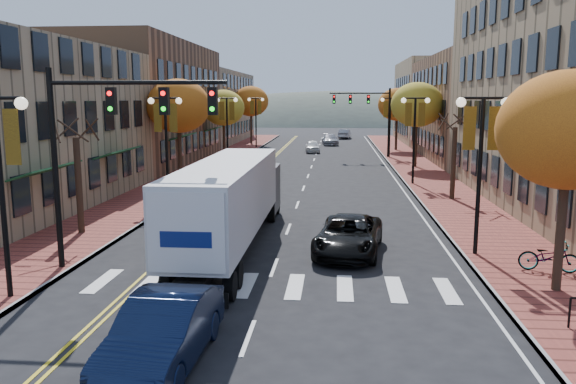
% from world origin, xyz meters
% --- Properties ---
extents(ground, '(200.00, 200.00, 0.00)m').
position_xyz_m(ground, '(0.00, 0.00, 0.00)').
color(ground, black).
rests_on(ground, ground).
extents(sidewalk_left, '(4.00, 85.00, 0.15)m').
position_xyz_m(sidewalk_left, '(-9.00, 32.50, 0.07)').
color(sidewalk_left, brown).
rests_on(sidewalk_left, ground).
extents(sidewalk_right, '(4.00, 85.00, 0.15)m').
position_xyz_m(sidewalk_right, '(9.00, 32.50, 0.07)').
color(sidewalk_right, brown).
rests_on(sidewalk_right, ground).
extents(building_left_mid, '(12.00, 24.00, 11.00)m').
position_xyz_m(building_left_mid, '(-17.00, 36.00, 5.50)').
color(building_left_mid, brown).
rests_on(building_left_mid, ground).
extents(building_left_far, '(12.00, 26.00, 9.50)m').
position_xyz_m(building_left_far, '(-17.00, 61.00, 4.75)').
color(building_left_far, '#9E8966').
rests_on(building_left_far, ground).
extents(building_right_mid, '(15.00, 24.00, 10.00)m').
position_xyz_m(building_right_mid, '(18.50, 42.00, 5.00)').
color(building_right_mid, brown).
rests_on(building_right_mid, ground).
extents(building_right_far, '(15.00, 20.00, 11.00)m').
position_xyz_m(building_right_far, '(18.50, 64.00, 5.50)').
color(building_right_far, '#9E8966').
rests_on(building_right_far, ground).
extents(tree_left_a, '(0.28, 0.28, 4.20)m').
position_xyz_m(tree_left_a, '(-9.00, 8.00, 2.25)').
color(tree_left_a, '#382619').
rests_on(tree_left_a, sidewalk_left).
extents(tree_left_b, '(4.48, 4.48, 7.21)m').
position_xyz_m(tree_left_b, '(-9.00, 24.00, 5.45)').
color(tree_left_b, '#382619').
rests_on(tree_left_b, sidewalk_left).
extents(tree_left_c, '(4.16, 4.16, 6.69)m').
position_xyz_m(tree_left_c, '(-9.00, 40.00, 5.05)').
color(tree_left_c, '#382619').
rests_on(tree_left_c, sidewalk_left).
extents(tree_left_d, '(4.61, 4.61, 7.42)m').
position_xyz_m(tree_left_d, '(-9.00, 58.00, 5.60)').
color(tree_left_d, '#382619').
rests_on(tree_left_d, sidewalk_left).
extents(tree_right_a, '(4.16, 4.16, 6.69)m').
position_xyz_m(tree_right_a, '(9.00, 2.00, 5.05)').
color(tree_right_a, '#382619').
rests_on(tree_right_a, sidewalk_right).
extents(tree_right_b, '(0.28, 0.28, 4.20)m').
position_xyz_m(tree_right_b, '(9.00, 18.00, 2.25)').
color(tree_right_b, '#382619').
rests_on(tree_right_b, sidewalk_right).
extents(tree_right_c, '(4.48, 4.48, 7.21)m').
position_xyz_m(tree_right_c, '(9.00, 34.00, 5.45)').
color(tree_right_c, '#382619').
rests_on(tree_right_c, sidewalk_right).
extents(tree_right_d, '(4.35, 4.35, 7.00)m').
position_xyz_m(tree_right_d, '(9.00, 50.00, 5.29)').
color(tree_right_d, '#382619').
rests_on(tree_right_d, sidewalk_right).
extents(lamp_left_b, '(1.96, 0.36, 6.05)m').
position_xyz_m(lamp_left_b, '(-7.50, 16.00, 4.29)').
color(lamp_left_b, black).
rests_on(lamp_left_b, ground).
extents(lamp_left_c, '(1.96, 0.36, 6.05)m').
position_xyz_m(lamp_left_c, '(-7.50, 34.00, 4.29)').
color(lamp_left_c, black).
rests_on(lamp_left_c, ground).
extents(lamp_left_d, '(1.96, 0.36, 6.05)m').
position_xyz_m(lamp_left_d, '(-7.50, 52.00, 4.29)').
color(lamp_left_d, black).
rests_on(lamp_left_d, ground).
extents(lamp_right_a, '(1.96, 0.36, 6.05)m').
position_xyz_m(lamp_right_a, '(7.50, 6.00, 4.29)').
color(lamp_right_a, black).
rests_on(lamp_right_a, ground).
extents(lamp_right_b, '(1.96, 0.36, 6.05)m').
position_xyz_m(lamp_right_b, '(7.50, 24.00, 4.29)').
color(lamp_right_b, black).
rests_on(lamp_right_b, ground).
extents(lamp_right_c, '(1.96, 0.36, 6.05)m').
position_xyz_m(lamp_right_c, '(7.50, 42.00, 4.29)').
color(lamp_right_c, black).
rests_on(lamp_right_c, ground).
extents(traffic_mast_near, '(6.10, 0.35, 7.00)m').
position_xyz_m(traffic_mast_near, '(-5.48, 3.00, 4.92)').
color(traffic_mast_near, black).
rests_on(traffic_mast_near, ground).
extents(traffic_mast_far, '(6.10, 0.34, 7.00)m').
position_xyz_m(traffic_mast_far, '(5.48, 42.00, 4.92)').
color(traffic_mast_far, black).
rests_on(traffic_mast_far, ground).
extents(semi_truck, '(2.37, 14.50, 3.62)m').
position_xyz_m(semi_truck, '(-1.90, 6.46, 2.12)').
color(semi_truck, black).
rests_on(semi_truck, ground).
extents(navy_sedan, '(1.86, 4.85, 1.58)m').
position_xyz_m(navy_sedan, '(-1.67, -3.59, 0.79)').
color(navy_sedan, black).
rests_on(navy_sedan, ground).
extents(black_suv, '(3.03, 5.42, 1.43)m').
position_xyz_m(black_suv, '(2.70, 6.15, 0.72)').
color(black_suv, black).
rests_on(black_suv, ground).
extents(car_far_white, '(1.87, 4.02, 1.33)m').
position_xyz_m(car_far_white, '(-0.50, 47.61, 0.67)').
color(car_far_white, white).
rests_on(car_far_white, ground).
extents(car_far_silver, '(2.35, 4.95, 1.39)m').
position_xyz_m(car_far_silver, '(1.36, 57.84, 0.70)').
color(car_far_silver, '#94939A').
rests_on(car_far_silver, ground).
extents(car_far_oncoming, '(2.06, 4.45, 1.41)m').
position_xyz_m(car_far_oncoming, '(3.40, 69.80, 0.71)').
color(car_far_oncoming, '#939299').
rests_on(car_far_oncoming, ground).
extents(bicycle, '(2.05, 1.07, 1.03)m').
position_xyz_m(bicycle, '(9.44, 3.89, 0.66)').
color(bicycle, gray).
rests_on(bicycle, sidewalk_right).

